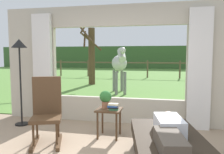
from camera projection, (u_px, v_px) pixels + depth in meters
back_wall_with_window at (117, 66)px, 5.04m from camera, size 5.20×0.12×2.55m
curtain_panel_left at (43, 68)px, 5.27m from camera, size 0.44×0.10×2.40m
curtain_panel_right at (199, 70)px, 4.54m from camera, size 0.44×0.10×2.40m
outdoor_pasture_lawn at (148, 76)px, 15.75m from camera, size 36.00×21.68×0.02m
distant_hill_ridge at (154, 57)px, 25.19m from camera, size 36.00×2.00×2.40m
recliner_sofa at (169, 151)px, 3.07m from camera, size 1.21×1.84×0.42m
reclining_person at (169, 130)px, 2.99m from camera, size 0.45×1.43×0.22m
rocking_chair at (47, 111)px, 3.92m from camera, size 0.68×0.80×1.12m
side_table at (109, 114)px, 4.19m from camera, size 0.44×0.44×0.52m
potted_plant at (106, 98)px, 4.23m from camera, size 0.22×0.22×0.32m
book_stack at (113, 107)px, 4.09m from camera, size 0.19×0.16×0.11m
floor_lamp_left at (20, 56)px, 4.82m from camera, size 0.32×0.32×1.82m
horse at (119, 64)px, 8.79m from camera, size 0.91×1.81×1.73m
pasture_tree at (91, 54)px, 11.36m from camera, size 1.42×1.29×3.18m
pasture_fence_line at (148, 66)px, 14.83m from camera, size 16.10×0.10×1.10m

